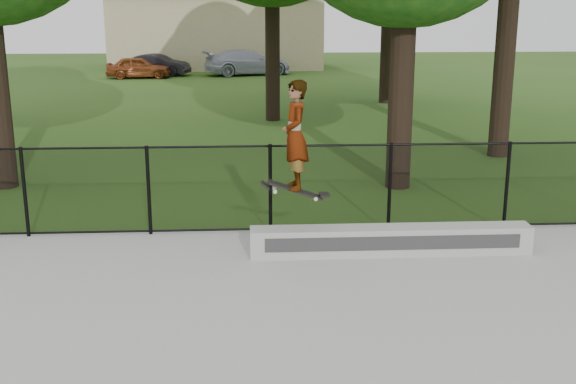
# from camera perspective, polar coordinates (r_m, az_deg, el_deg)

# --- Properties ---
(grind_ledge) EXTENTS (4.30, 0.40, 0.43)m
(grind_ledge) POSITION_cam_1_polar(r_m,az_deg,el_deg) (11.16, 8.13, -3.80)
(grind_ledge) COLOR #9C9C97
(grind_ledge) RESTS_ON concrete_slab
(car_a) EXTENTS (3.27, 1.49, 1.09)m
(car_a) POSITION_cam_1_polar(r_m,az_deg,el_deg) (37.92, -11.74, 9.62)
(car_a) COLOR brown
(car_a) RESTS_ON ground
(car_b) EXTENTS (3.26, 1.85, 1.12)m
(car_b) POSITION_cam_1_polar(r_m,az_deg,el_deg) (39.17, -10.29, 9.86)
(car_b) COLOR black
(car_b) RESTS_ON ground
(car_c) EXTENTS (4.55, 2.96, 1.32)m
(car_c) POSITION_cam_1_polar(r_m,az_deg,el_deg) (38.87, -3.21, 10.19)
(car_c) COLOR #A4A7BA
(car_c) RESTS_ON ground
(skater_airborne) EXTENTS (0.81, 0.63, 1.81)m
(skater_airborne) POSITION_cam_1_polar(r_m,az_deg,el_deg) (10.50, 0.57, 4.32)
(skater_airborne) COLOR black
(skater_airborne) RESTS_ON ground
(chainlink_fence) EXTENTS (16.06, 0.06, 1.50)m
(chainlink_fence) POSITION_cam_1_polar(r_m,az_deg,el_deg) (11.95, -1.41, 0.27)
(chainlink_fence) COLOR black
(chainlink_fence) RESTS_ON concrete_slab
(distant_building) EXTENTS (12.40, 6.40, 4.30)m
(distant_building) POSITION_cam_1_polar(r_m,az_deg,el_deg) (43.72, -5.60, 12.63)
(distant_building) COLOR #BFB186
(distant_building) RESTS_ON ground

